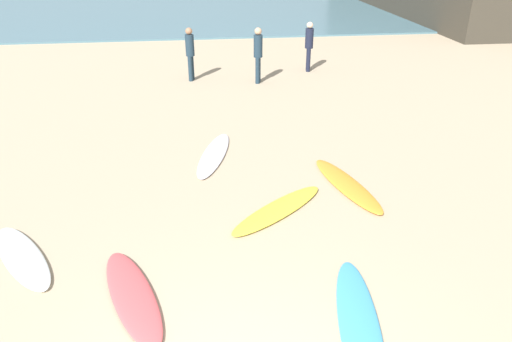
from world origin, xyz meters
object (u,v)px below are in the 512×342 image
object	(u,v)px
surfboard_2	(22,257)
surfboard_3	(214,154)
beachgoer_near	(309,44)
beachgoer_mid	(258,52)
beachgoer_far	(190,51)
surfboard_0	(347,184)
surfboard_1	(132,296)
surfboard_4	(278,209)
surfboard_6	(359,326)

from	to	relation	value
surfboard_2	surfboard_3	bearing A→B (deg)	-164.75
beachgoer_near	beachgoer_mid	distance (m)	2.31
beachgoer_near	beachgoer_far	xyz separation A→B (m)	(-4.09, -0.67, 0.01)
surfboard_0	surfboard_1	world-z (taller)	surfboard_1
surfboard_4	surfboard_6	world-z (taller)	same
surfboard_2	beachgoer_near	xyz separation A→B (m)	(6.71, 10.13, 0.89)
surfboard_2	beachgoer_mid	xyz separation A→B (m)	(4.76, 8.89, 0.93)
surfboard_0	surfboard_2	size ratio (longest dim) A/B	1.18
surfboard_4	beachgoer_far	bearing A→B (deg)	-30.43
surfboard_4	surfboard_6	bearing A→B (deg)	150.48
surfboard_1	surfboard_6	distance (m)	2.98
surfboard_3	beachgoer_far	world-z (taller)	beachgoer_far
beachgoer_mid	surfboard_3	bearing A→B (deg)	178.84
surfboard_6	beachgoer_mid	xyz separation A→B (m)	(0.21, 10.91, 0.94)
surfboard_0	surfboard_2	distance (m)	5.73
beachgoer_far	beachgoer_mid	bearing A→B (deg)	89.95
surfboard_4	beachgoer_far	xyz separation A→B (m)	(-1.42, 8.61, 0.91)
surfboard_2	beachgoer_far	distance (m)	9.86
beachgoer_mid	beachgoer_near	bearing A→B (deg)	-41.42
beachgoer_mid	surfboard_4	bearing A→B (deg)	-169.10
surfboard_4	surfboard_1	bearing A→B (deg)	90.25
beachgoer_near	beachgoer_far	distance (m)	4.15
surfboard_4	beachgoer_far	world-z (taller)	beachgoer_far
surfboard_2	surfboard_4	size ratio (longest dim) A/B	0.89
surfboard_6	beachgoer_mid	bearing A→B (deg)	99.55
surfboard_3	surfboard_1	bearing A→B (deg)	-91.40
surfboard_6	beachgoer_near	distance (m)	12.37
surfboard_2	surfboard_1	bearing A→B (deg)	115.35
surfboard_3	beachgoer_mid	bearing A→B (deg)	87.92
surfboard_3	beachgoer_near	xyz separation A→B (m)	(3.67, 6.80, 0.90)
beachgoer_far	surfboard_2	bearing A→B (deg)	-0.67
surfboard_1	surfboard_2	size ratio (longest dim) A/B	1.06
surfboard_1	beachgoer_far	bearing A→B (deg)	65.44
surfboard_0	surfboard_4	bearing A→B (deg)	13.76
surfboard_2	surfboard_6	bearing A→B (deg)	123.73
surfboard_0	beachgoer_near	size ratio (longest dim) A/B	1.41
surfboard_4	beachgoer_far	size ratio (longest dim) A/B	1.33
surfboard_4	surfboard_6	size ratio (longest dim) A/B	0.88
surfboard_4	beachgoer_far	distance (m)	8.77
surfboard_2	surfboard_3	world-z (taller)	surfboard_2
surfboard_0	surfboard_2	world-z (taller)	surfboard_2
surfboard_0	beachgoer_near	bearing A→B (deg)	-110.98
surfboard_6	beachgoer_far	xyz separation A→B (m)	(-1.94, 11.47, 0.91)
surfboard_4	beachgoer_mid	distance (m)	8.13
beachgoer_mid	beachgoer_far	bearing A→B (deg)	91.22
surfboard_4	beachgoer_mid	xyz separation A→B (m)	(0.73, 8.04, 0.94)
surfboard_4	surfboard_0	bearing A→B (deg)	-103.08
surfboard_1	surfboard_0	bearing A→B (deg)	15.62
surfboard_1	surfboard_3	size ratio (longest dim) A/B	0.88
surfboard_0	surfboard_1	xyz separation A→B (m)	(-3.78, -2.68, 0.00)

